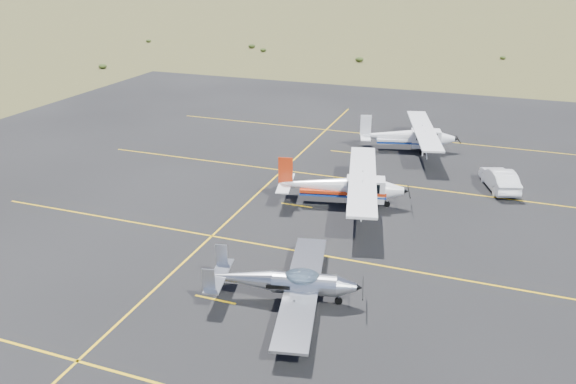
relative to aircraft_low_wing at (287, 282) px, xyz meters
The scene contains 6 objects.
ground 2.64m from the aircraft_low_wing, 90.40° to the left, with size 1600.00×1600.00×0.00m, color #383D1C.
apron 9.51m from the aircraft_low_wing, 90.10° to the left, with size 72.00×72.00×0.02m, color black.
aircraft_low_wing is the anchor object (origin of this frame).
aircraft_cessna 11.04m from the aircraft_low_wing, 92.13° to the left, with size 7.36×11.53×2.92m.
aircraft_plain 23.10m from the aircraft_low_wing, 85.76° to the left, with size 7.23×11.02×2.80m.
sedan 19.08m from the aircraft_low_wing, 63.27° to the left, with size 1.48×4.25×1.40m, color white.
Camera 1 is at (7.31, -22.29, 14.02)m, focal length 35.00 mm.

